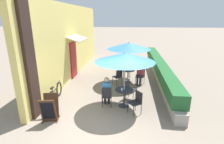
# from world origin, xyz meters

# --- Properties ---
(ground_plane) EXTENTS (120.00, 120.00, 0.00)m
(ground_plane) POSITION_xyz_m (0.00, 0.00, 0.00)
(ground_plane) COLOR gray
(cafe_facade_wall) EXTENTS (0.98, 11.33, 4.20)m
(cafe_facade_wall) POSITION_xyz_m (-2.54, 5.53, 2.09)
(cafe_facade_wall) COLOR #E0CC6B
(cafe_facade_wall) RESTS_ON ground_plane
(planter_hedge) EXTENTS (0.60, 10.33, 1.01)m
(planter_hedge) POSITION_xyz_m (2.75, 5.57, 0.54)
(planter_hedge) COLOR gray
(planter_hedge) RESTS_ON ground_plane
(patio_table_near) EXTENTS (0.73, 0.73, 0.73)m
(patio_table_near) POSITION_xyz_m (0.80, 1.68, 0.51)
(patio_table_near) COLOR #28282D
(patio_table_near) RESTS_ON ground_plane
(patio_umbrella_near) EXTENTS (2.31, 2.31, 2.27)m
(patio_umbrella_near) POSITION_xyz_m (0.80, 1.68, 2.05)
(patio_umbrella_near) COLOR #B7B7BC
(patio_umbrella_near) RESTS_ON ground_plane
(cafe_chair_near_left) EXTENTS (0.53, 0.53, 0.87)m
(cafe_chair_near_left) POSITION_xyz_m (1.01, 2.36, 0.52)
(cafe_chair_near_left) COLOR #232328
(cafe_chair_near_left) RESTS_ON ground_plane
(cafe_chair_near_right) EXTENTS (0.44, 0.44, 0.87)m
(cafe_chair_near_right) POSITION_xyz_m (0.10, 1.53, 0.52)
(cafe_chair_near_right) COLOR #232328
(cafe_chair_near_right) RESTS_ON ground_plane
(seated_patron_near_right) EXTENTS (0.36, 0.43, 1.25)m
(seated_patron_near_right) POSITION_xyz_m (0.09, 1.64, 0.69)
(seated_patron_near_right) COLOR #23232D
(seated_patron_near_right) RESTS_ON ground_plane
(cafe_chair_near_back) EXTENTS (0.56, 0.56, 0.87)m
(cafe_chair_near_back) POSITION_xyz_m (1.28, 1.16, 0.52)
(cafe_chair_near_back) COLOR #232328
(cafe_chair_near_back) RESTS_ON ground_plane
(coffee_cup_near) EXTENTS (0.07, 0.07, 0.09)m
(coffee_cup_near) POSITION_xyz_m (0.70, 1.59, 0.77)
(coffee_cup_near) COLOR white
(coffee_cup_near) RESTS_ON patio_table_near
(patio_table_mid) EXTENTS (0.73, 0.73, 0.73)m
(patio_table_mid) POSITION_xyz_m (0.90, 4.44, 0.51)
(patio_table_mid) COLOR #28282D
(patio_table_mid) RESTS_ON ground_plane
(patio_umbrella_mid) EXTENTS (2.31, 2.31, 2.27)m
(patio_umbrella_mid) POSITION_xyz_m (0.90, 4.44, 2.05)
(patio_umbrella_mid) COLOR #B7B7BC
(patio_umbrella_mid) RESTS_ON ground_plane
(cafe_chair_mid_left) EXTENTS (0.45, 0.45, 0.87)m
(cafe_chair_mid_left) POSITION_xyz_m (0.73, 5.13, 0.52)
(cafe_chair_mid_left) COLOR #232328
(cafe_chair_mid_left) RESTS_ON ground_plane
(cafe_chair_mid_right) EXTENTS (0.56, 0.56, 0.87)m
(cafe_chair_mid_right) POSITION_xyz_m (0.39, 3.95, 0.52)
(cafe_chair_mid_right) COLOR #232328
(cafe_chair_mid_right) RESTS_ON ground_plane
(cafe_chair_mid_back) EXTENTS (0.52, 0.52, 0.87)m
(cafe_chair_mid_back) POSITION_xyz_m (1.58, 4.24, 0.52)
(cafe_chair_mid_back) COLOR #232328
(cafe_chair_mid_back) RESTS_ON ground_plane
(seated_patron_mid_back) EXTENTS (0.45, 0.49, 1.25)m
(seated_patron_mid_back) POSITION_xyz_m (1.54, 4.14, 0.69)
(seated_patron_mid_back) COLOR #23232D
(seated_patron_mid_back) RESTS_ON ground_plane
(coffee_cup_mid) EXTENTS (0.07, 0.07, 0.09)m
(coffee_cup_mid) POSITION_xyz_m (0.86, 4.36, 0.77)
(coffee_cup_mid) COLOR white
(coffee_cup_mid) RESTS_ON patio_table_mid
(bicycle_leaning) EXTENTS (0.20, 1.70, 0.74)m
(bicycle_leaning) POSITION_xyz_m (-2.20, 1.84, 0.34)
(bicycle_leaning) COLOR black
(bicycle_leaning) RESTS_ON ground_plane
(menu_board) EXTENTS (0.62, 0.71, 0.91)m
(menu_board) POSITION_xyz_m (-1.76, 0.38, 0.45)
(menu_board) COLOR #422819
(menu_board) RESTS_ON ground_plane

